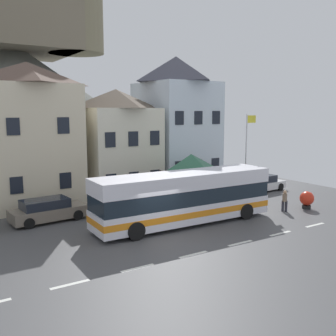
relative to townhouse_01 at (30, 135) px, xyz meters
The scene contains 17 objects.
ground_plane 13.36m from the townhouse_01, 70.76° to the right, with size 40.00×60.00×0.07m.
townhouse_01 is the anchor object (origin of this frame).
townhouse_02 6.88m from the townhouse_01, ahead, with size 5.57×5.86×8.50m.
townhouse_03 12.89m from the townhouse_01, ahead, with size 5.63×6.75×11.52m.
hilltop_castle 19.65m from the townhouse_01, 81.25° to the left, with size 41.78×41.78×23.50m.
transit_bus 12.27m from the townhouse_01, 55.83° to the right, with size 11.47×2.89×3.13m.
bus_shelter 11.69m from the townhouse_01, 29.61° to the right, with size 3.60×3.60×3.67m.
parked_car_00 6.49m from the townhouse_01, 92.80° to the right, with size 4.74×2.27×1.42m.
parked_car_01 13.23m from the townhouse_01, 22.44° to the right, with size 4.60×2.01×1.32m.
parked_car_03 19.01m from the townhouse_01, 16.58° to the right, with size 4.22×2.13×1.37m.
pedestrian_00 16.32m from the townhouse_01, 33.72° to the right, with size 0.34×0.34×1.51m.
pedestrian_01 14.46m from the townhouse_01, 32.00° to the right, with size 0.35×0.33×1.52m.
pedestrian_02 13.61m from the townhouse_01, 37.71° to the right, with size 0.30×0.30×1.58m.
pedestrian_03 18.33m from the townhouse_01, 38.22° to the right, with size 0.31×0.34×1.49m.
public_bench 13.27m from the townhouse_01, 17.97° to the right, with size 1.42×0.48×0.87m.
flagpole 15.99m from the townhouse_01, 25.37° to the right, with size 0.95×0.10×6.52m.
harbour_buoy 20.01m from the townhouse_01, 35.48° to the right, with size 0.98×0.98×1.23m.
Camera 1 is at (-10.42, -16.75, 6.79)m, focal length 41.30 mm.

